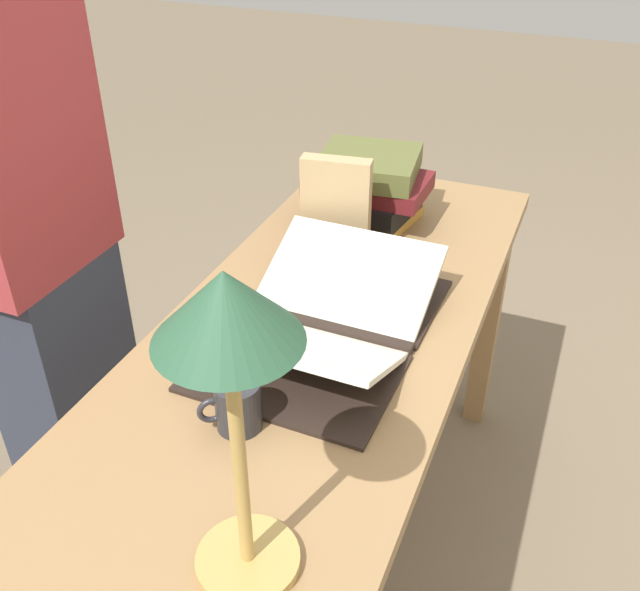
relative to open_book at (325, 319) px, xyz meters
The scene contains 9 objects.
ground_plane 0.80m from the open_book, 114.63° to the right, with size 12.00×12.00×0.00m, color #70604C.
reading_desk 0.15m from the open_book, 114.63° to the right, with size 1.56×0.59×0.77m.
open_book is the anchor object (origin of this frame).
book_stack_tall 0.49m from the open_book, behind, with size 0.24×0.29×0.18m.
book_standing_upright 0.32m from the open_book, 162.25° to the right, with size 0.06×0.16×0.23m.
reading_lamp 0.62m from the open_book, 10.87° to the left, with size 0.16×0.16×0.46m.
coffee_mug 0.30m from the open_book, ahead, with size 0.08×0.09×0.09m.
pencil 0.22m from the open_book, 110.78° to the right, with size 0.06×0.15×0.01m.
person_reader 0.68m from the open_book, 89.22° to the right, with size 0.36×0.22×1.62m.
Camera 1 is at (1.05, 0.44, 1.59)m, focal length 40.00 mm.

